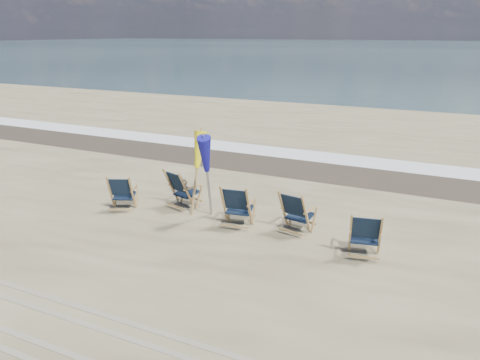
{
  "coord_description": "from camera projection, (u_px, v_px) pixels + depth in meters",
  "views": [
    {
      "loc": [
        4.3,
        -6.81,
        4.07
      ],
      "look_at": [
        0.0,
        2.2,
        0.9
      ],
      "focal_mm": 35.0,
      "sensor_mm": 36.0,
      "label": 1
    }
  ],
  "objects": [
    {
      "name": "surf_foam",
      "position": [
        317.0,
        156.0,
        16.0
      ],
      "size": [
        200.0,
        1.4,
        0.01
      ],
      "primitive_type": "cube",
      "color": "silver",
      "rests_on": "ground"
    },
    {
      "name": "beach_chair_2",
      "position": [
        249.0,
        208.0,
        9.91
      ],
      "size": [
        0.75,
        0.81,
        1.01
      ],
      "primitive_type": null,
      "rotation": [
        0.0,
        0.0,
        3.29
      ],
      "color": "black",
      "rests_on": "ground"
    },
    {
      "name": "beach_chair_3",
      "position": [
        306.0,
        216.0,
        9.56
      ],
      "size": [
        0.74,
        0.8,
        0.97
      ],
      "primitive_type": null,
      "rotation": [
        0.0,
        0.0,
        2.96
      ],
      "color": "black",
      "rests_on": "ground"
    },
    {
      "name": "wet_sand_strip",
      "position": [
        303.0,
        167.0,
        14.71
      ],
      "size": [
        200.0,
        2.6,
        0.0
      ],
      "primitive_type": "cube",
      "color": "#42362A",
      "rests_on": "ground"
    },
    {
      "name": "beach_chair_1",
      "position": [
        186.0,
        192.0,
        10.93
      ],
      "size": [
        0.82,
        0.88,
        1.0
      ],
      "primitive_type": null,
      "rotation": [
        0.0,
        0.0,
        2.85
      ],
      "color": "black",
      "rests_on": "ground"
    },
    {
      "name": "umbrella_yellow",
      "position": [
        195.0,
        154.0,
        10.62
      ],
      "size": [
        0.3,
        0.3,
        1.94
      ],
      "color": "#9D7A46",
      "rests_on": "ground"
    },
    {
      "name": "umbrella_blue",
      "position": [
        207.0,
        152.0,
        10.1
      ],
      "size": [
        0.3,
        0.3,
        2.11
      ],
      "color": "#A5A5AD",
      "rests_on": "ground"
    },
    {
      "name": "ocean",
      "position": [
        452.0,
        48.0,
        118.96
      ],
      "size": [
        400.0,
        400.0,
        0.0
      ],
      "primitive_type": "plane",
      "color": "#345157",
      "rests_on": "ground"
    },
    {
      "name": "beach_chair_0",
      "position": [
        132.0,
        193.0,
        10.95
      ],
      "size": [
        0.8,
        0.84,
        0.92
      ],
      "primitive_type": null,
      "rotation": [
        0.0,
        0.0,
        3.55
      ],
      "color": "black",
      "rests_on": "ground"
    },
    {
      "name": "tire_tracks",
      "position": [
        84.0,
        341.0,
        6.45
      ],
      "size": [
        80.0,
        1.3,
        0.01
      ],
      "primitive_type": null,
      "color": "gray",
      "rests_on": "ground"
    },
    {
      "name": "beach_chair_4",
      "position": [
        380.0,
        237.0,
        8.56
      ],
      "size": [
        0.74,
        0.8,
        0.96
      ],
      "primitive_type": null,
      "rotation": [
        0.0,
        0.0,
        3.34
      ],
      "color": "black",
      "rests_on": "ground"
    }
  ]
}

